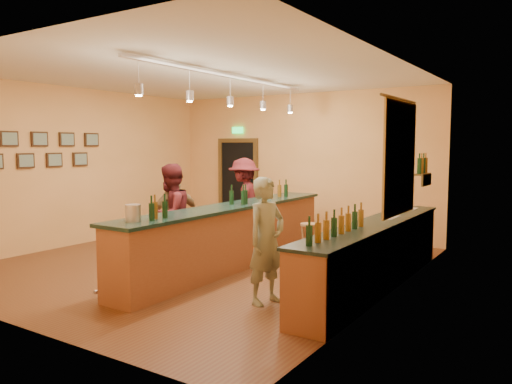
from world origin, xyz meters
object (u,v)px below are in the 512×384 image
Objects in this scene: tasting_bar at (231,232)px; customer_a at (171,216)px; customer_b at (176,217)px; bar_stool at (309,232)px; bartender at (266,241)px; back_counter at (375,254)px; customer_c at (244,201)px.

customer_a is at bearing -150.12° from tasting_bar.
tasting_bar is 2.94× the size of customer_a.
bar_stool is (1.81, 1.47, -0.29)m from customer_b.
back_counter is at bearing -20.35° from bartender.
customer_c is 2.69× the size of bar_stool.
bartender reaches higher than bar_stool.
customer_c is at bearing 175.40° from customer_a.
customer_b is (-2.43, 0.98, -0.01)m from bartender.
customer_a reaches higher than tasting_bar.
customer_c reaches higher than bar_stool.
back_counter is 0.89× the size of tasting_bar.
tasting_bar reaches higher than bar_stool.
back_counter is 2.83× the size of customer_b.
customer_b is 2.43× the size of bar_stool.
tasting_bar is at bearing 124.20° from customer_b.
bartender is at bearing 86.54° from customer_b.
tasting_bar is at bearing 62.23° from bartender.
back_counter reaches higher than bar_stool.
customer_a reaches higher than customer_b.
back_counter is 2.63× the size of customer_a.
tasting_bar is 2.05m from customer_c.
bartender is 0.92× the size of customer_c.
customer_b is at bearing -164.06° from customer_a.
customer_c is at bearing -161.72° from customer_b.
customer_c is (-0.95, 1.80, 0.28)m from tasting_bar.
bar_stool is at bearing 127.95° from customer_a.
customer_a is 2.30m from customer_c.
bartender is 1.02× the size of customer_b.
tasting_bar is (-2.40, -0.18, 0.12)m from back_counter.
customer_a is 0.26m from customer_b.
bartender is at bearing 65.36° from customer_a.
tasting_bar is 1.94m from bartender.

